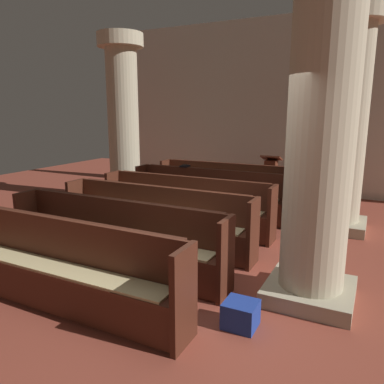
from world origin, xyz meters
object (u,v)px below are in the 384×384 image
(pillar_far_side, at_px, (123,117))
(hymn_book, at_px, (185,166))
(pew_row_4, at_px, (114,236))
(kneeler_box_blue, at_px, (241,314))
(pew_row_0, at_px, (227,184))
(pew_row_5, at_px, (56,263))
(pew_row_1, at_px, (208,192))
(pillar_aisle_rear, at_px, (322,124))
(lectern, at_px, (270,180))
(kneeler_box_red, at_px, (310,216))
(pew_row_3, at_px, (155,217))
(pillar_aisle_side, at_px, (346,119))
(pew_row_2, at_px, (185,203))

(pillar_far_side, xyz_separation_m, hymn_book, (1.80, -0.28, -1.03))
(pew_row_4, bearing_deg, kneeler_box_blue, -14.51)
(pew_row_4, bearing_deg, pillar_far_side, 124.69)
(pew_row_0, distance_m, pew_row_5, 5.10)
(pew_row_1, height_order, pew_row_5, same)
(pillar_aisle_rear, height_order, hymn_book, pillar_aisle_rear)
(lectern, height_order, kneeler_box_red, lectern)
(pew_row_3, height_order, kneeler_box_red, pew_row_3)
(pillar_aisle_rear, bearing_deg, pillar_aisle_side, 90.00)
(pew_row_2, relative_size, hymn_book, 15.46)
(pillar_aisle_rear, relative_size, lectern, 3.57)
(pillar_aisle_rear, height_order, lectern, pillar_aisle_rear)
(pew_row_0, distance_m, hymn_book, 1.15)
(pew_row_3, relative_size, lectern, 3.03)
(pew_row_4, height_order, kneeler_box_blue, pew_row_4)
(pew_row_2, relative_size, pew_row_4, 1.00)
(kneeler_box_blue, bearing_deg, lectern, 102.32)
(pew_row_4, distance_m, pillar_aisle_rear, 2.94)
(lectern, bearing_deg, pew_row_5, -96.45)
(pew_row_3, bearing_deg, kneeler_box_red, 51.82)
(kneeler_box_red, bearing_deg, pillar_aisle_side, -18.87)
(pew_row_5, xyz_separation_m, pillar_far_side, (-2.44, 4.55, 1.50))
(pew_row_0, bearing_deg, pew_row_5, -90.00)
(pew_row_4, height_order, pillar_aisle_rear, pillar_aisle_rear)
(pew_row_0, relative_size, pew_row_4, 1.00)
(pillar_aisle_rear, distance_m, kneeler_box_blue, 2.14)
(pew_row_0, xyz_separation_m, kneeler_box_blue, (1.97, -4.59, -0.37))
(pew_row_1, relative_size, kneeler_box_red, 8.39)
(pew_row_4, bearing_deg, pillar_aisle_side, 53.34)
(pew_row_1, height_order, hymn_book, hymn_book)
(lectern, distance_m, hymn_book, 2.47)
(pillar_far_side, bearing_deg, hymn_book, -8.83)
(pew_row_0, xyz_separation_m, pillar_aisle_rear, (2.49, -3.69, 1.50))
(lectern, bearing_deg, pew_row_3, -99.51)
(pew_row_5, height_order, kneeler_box_blue, pew_row_5)
(pillar_far_side, relative_size, kneeler_box_blue, 11.77)
(pew_row_1, relative_size, pew_row_3, 1.00)
(pew_row_2, distance_m, pew_row_5, 3.06)
(kneeler_box_red, height_order, kneeler_box_blue, kneeler_box_red)
(pew_row_2, xyz_separation_m, pillar_far_side, (-2.44, 1.49, 1.50))
(pew_row_3, height_order, pew_row_4, same)
(pillar_far_side, bearing_deg, pew_row_4, -55.31)
(pew_row_3, xyz_separation_m, pew_row_5, (0.00, -2.04, 0.00))
(pew_row_2, height_order, kneeler_box_red, pew_row_2)
(pew_row_5, relative_size, pillar_aisle_rear, 0.85)
(pew_row_3, height_order, pillar_far_side, pillar_far_side)
(lectern, bearing_deg, pillar_aisle_rear, -69.87)
(pew_row_4, distance_m, pew_row_5, 1.02)
(pew_row_4, relative_size, hymn_book, 15.46)
(pillar_far_side, height_order, kneeler_box_red, pillar_far_side)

